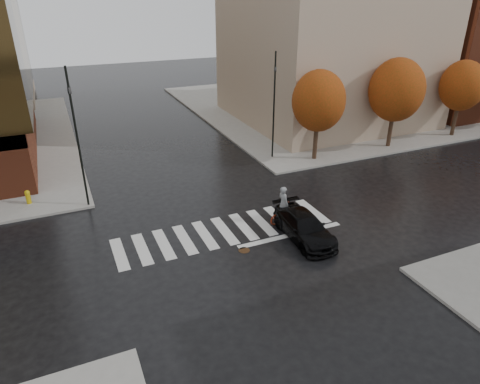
% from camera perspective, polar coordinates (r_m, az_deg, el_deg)
% --- Properties ---
extents(ground, '(120.00, 120.00, 0.00)m').
position_cam_1_polar(ground, '(22.43, -1.59, -5.77)').
color(ground, black).
rests_on(ground, ground).
extents(sidewalk_ne, '(30.00, 30.00, 0.15)m').
position_cam_1_polar(sidewalk_ne, '(49.30, 12.12, 11.40)').
color(sidewalk_ne, gray).
rests_on(sidewalk_ne, ground).
extents(crosswalk, '(12.00, 3.00, 0.01)m').
position_cam_1_polar(crosswalk, '(22.83, -2.07, -5.16)').
color(crosswalk, silver).
rests_on(crosswalk, ground).
extents(building_ne_tan, '(16.00, 16.00, 18.00)m').
position_cam_1_polar(building_ne_tan, '(42.42, 11.85, 21.67)').
color(building_ne_tan, tan).
rests_on(building_ne_tan, sidewalk_ne).
extents(building_ne_brick, '(14.00, 14.00, 14.00)m').
position_cam_1_polar(building_ne_brick, '(52.66, 27.52, 17.96)').
color(building_ne_brick, maroon).
rests_on(building_ne_brick, sidewalk_ne).
extents(tree_ne_a, '(3.80, 3.80, 6.50)m').
position_cam_1_polar(tree_ne_a, '(31.31, 10.44, 11.84)').
color(tree_ne_a, black).
rests_on(tree_ne_a, sidewalk_ne).
extents(tree_ne_b, '(4.20, 4.20, 6.89)m').
position_cam_1_polar(tree_ne_b, '(35.59, 20.15, 12.63)').
color(tree_ne_b, black).
rests_on(tree_ne_b, sidewalk_ne).
extents(tree_ne_c, '(3.60, 3.60, 6.31)m').
position_cam_1_polar(tree_ne_c, '(40.71, 27.52, 12.45)').
color(tree_ne_c, black).
rests_on(tree_ne_c, sidewalk_ne).
extents(sedan, '(1.96, 4.55, 1.30)m').
position_cam_1_polar(sedan, '(22.12, 8.56, -4.60)').
color(sedan, black).
rests_on(sedan, ground).
extents(cyclist, '(1.96, 0.96, 2.13)m').
position_cam_1_polar(cyclist, '(23.43, 5.87, -2.41)').
color(cyclist, '#9C250E').
rests_on(cyclist, ground).
extents(traffic_light_nw, '(0.24, 0.22, 7.94)m').
position_cam_1_polar(traffic_light_nw, '(25.07, -21.06, 7.85)').
color(traffic_light_nw, black).
rests_on(traffic_light_nw, sidewalk_nw).
extents(traffic_light_ne, '(0.18, 0.21, 7.64)m').
position_cam_1_polar(traffic_light_ne, '(31.25, 4.58, 12.31)').
color(traffic_light_ne, black).
rests_on(traffic_light_ne, sidewalk_ne).
extents(fire_hydrant, '(0.30, 0.30, 0.84)m').
position_cam_1_polar(fire_hydrant, '(28.03, -26.44, -0.50)').
color(fire_hydrant, '#BC9D0B').
rests_on(fire_hydrant, sidewalk_nw).
extents(manhole, '(0.73, 0.73, 0.01)m').
position_cam_1_polar(manhole, '(21.21, 0.55, -7.77)').
color(manhole, '#492F1A').
rests_on(manhole, ground).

